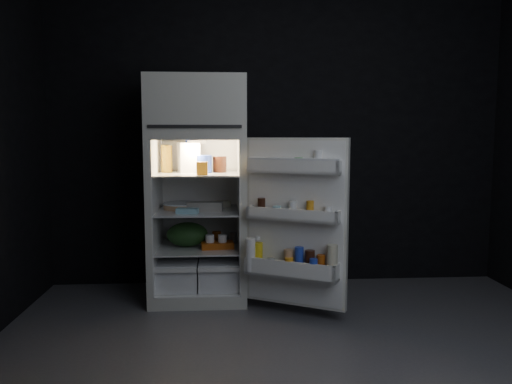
{
  "coord_description": "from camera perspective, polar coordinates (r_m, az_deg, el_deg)",
  "views": [
    {
      "loc": [
        -0.49,
        -2.74,
        1.32
      ],
      "look_at": [
        -0.24,
        1.0,
        0.9
      ],
      "focal_mm": 35.0,
      "sensor_mm": 36.0,
      "label": 1
    }
  ],
  "objects": [
    {
      "name": "floor",
      "position": [
        3.08,
        5.97,
        -19.05
      ],
      "size": [
        4.0,
        3.4,
        0.0
      ],
      "primitive_type": "cube",
      "color": "#54545A",
      "rests_on": "ground"
    },
    {
      "name": "wall_back",
      "position": [
        4.46,
        2.45,
        6.79
      ],
      "size": [
        4.0,
        0.0,
        2.7
      ],
      "primitive_type": "cube",
      "color": "black",
      "rests_on": "ground"
    },
    {
      "name": "wall_front",
      "position": [
        1.14,
        21.48,
        7.37
      ],
      "size": [
        4.0,
        0.0,
        2.7
      ],
      "primitive_type": "cube",
      "color": "black",
      "rests_on": "ground"
    },
    {
      "name": "refrigerator",
      "position": [
        4.08,
        -6.62,
        1.23
      ],
      "size": [
        0.76,
        0.71,
        1.78
      ],
      "color": "silver",
      "rests_on": "ground"
    },
    {
      "name": "fridge_door",
      "position": [
        3.59,
        4.44,
        -3.84
      ],
      "size": [
        0.72,
        0.51,
        1.22
      ],
      "color": "silver",
      "rests_on": "ground"
    },
    {
      "name": "milk_jug",
      "position": [
        4.1,
        -7.72,
        3.92
      ],
      "size": [
        0.19,
        0.19,
        0.24
      ],
      "primitive_type": "cube",
      "rotation": [
        0.0,
        0.0,
        0.26
      ],
      "color": "white",
      "rests_on": "refrigerator"
    },
    {
      "name": "mayo_jar",
      "position": [
        4.04,
        -5.91,
        3.19
      ],
      "size": [
        0.12,
        0.12,
        0.14
      ],
      "primitive_type": "cylinder",
      "rotation": [
        0.0,
        0.0,
        0.03
      ],
      "color": "#203BB1",
      "rests_on": "refrigerator"
    },
    {
      "name": "jam_jar",
      "position": [
        4.09,
        -4.17,
        3.17
      ],
      "size": [
        0.14,
        0.14,
        0.13
      ],
      "primitive_type": "cylinder",
      "rotation": [
        0.0,
        0.0,
        0.28
      ],
      "color": "black",
      "rests_on": "refrigerator"
    },
    {
      "name": "amber_bottle",
      "position": [
        4.12,
        -10.16,
        3.74
      ],
      "size": [
        0.12,
        0.12,
        0.22
      ],
      "primitive_type": "cylinder",
      "rotation": [
        0.0,
        0.0,
        0.38
      ],
      "color": "#AB811B",
      "rests_on": "refrigerator"
    },
    {
      "name": "small_carton",
      "position": [
        3.82,
        -6.17,
        2.7
      ],
      "size": [
        0.08,
        0.06,
        0.1
      ],
      "primitive_type": "cube",
      "rotation": [
        0.0,
        0.0,
        -0.0
      ],
      "color": "orange",
      "rests_on": "refrigerator"
    },
    {
      "name": "egg_carton",
      "position": [
        4.01,
        -5.85,
        -1.64
      ],
      "size": [
        0.29,
        0.13,
        0.07
      ],
      "primitive_type": "cube",
      "rotation": [
        0.0,
        0.0,
        -0.08
      ],
      "color": "gray",
      "rests_on": "refrigerator"
    },
    {
      "name": "pie",
      "position": [
        4.14,
        -8.46,
        -1.64
      ],
      "size": [
        0.32,
        0.32,
        0.04
      ],
      "primitive_type": "cylinder",
      "rotation": [
        0.0,
        0.0,
        0.08
      ],
      "color": "tan",
      "rests_on": "refrigerator"
    },
    {
      "name": "flat_package",
      "position": [
        3.89,
        -7.85,
        -2.15
      ],
      "size": [
        0.18,
        0.11,
        0.04
      ],
      "primitive_type": "cube",
      "rotation": [
        0.0,
        0.0,
        -0.16
      ],
      "color": "#7EB2C3",
      "rests_on": "refrigerator"
    },
    {
      "name": "wrapped_pkg",
      "position": [
        4.22,
        -3.89,
        -1.36
      ],
      "size": [
        0.15,
        0.13,
        0.05
      ],
      "primitive_type": "cube",
      "rotation": [
        0.0,
        0.0,
        0.29
      ],
      "color": "beige",
      "rests_on": "refrigerator"
    },
    {
      "name": "produce_bag",
      "position": [
        4.11,
        -7.86,
        -4.82
      ],
      "size": [
        0.37,
        0.32,
        0.2
      ],
      "primitive_type": "ellipsoid",
      "rotation": [
        0.0,
        0.0,
        -0.13
      ],
      "color": "#193815",
      "rests_on": "refrigerator"
    },
    {
      "name": "yogurt_tray",
      "position": [
        4.03,
        -4.43,
        -6.08
      ],
      "size": [
        0.27,
        0.16,
        0.05
      ],
      "primitive_type": "cube",
      "rotation": [
        0.0,
        0.0,
        0.1
      ],
      "color": "#A0440D",
      "rests_on": "refrigerator"
    },
    {
      "name": "small_can_red",
      "position": [
        4.26,
        -4.52,
        -5.12
      ],
      "size": [
        0.08,
        0.08,
        0.09
      ],
      "primitive_type": "cylinder",
      "rotation": [
        0.0,
        0.0,
        0.14
      ],
      "color": "#A0440D",
      "rests_on": "refrigerator"
    },
    {
      "name": "small_can_silver",
      "position": [
        4.2,
        -2.66,
        -5.26
      ],
      "size": [
        0.07,
        0.07,
        0.09
      ],
      "primitive_type": "cylinder",
      "rotation": [
        0.0,
        0.0,
        -0.15
      ],
      "color": "silver",
      "rests_on": "refrigerator"
    }
  ]
}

